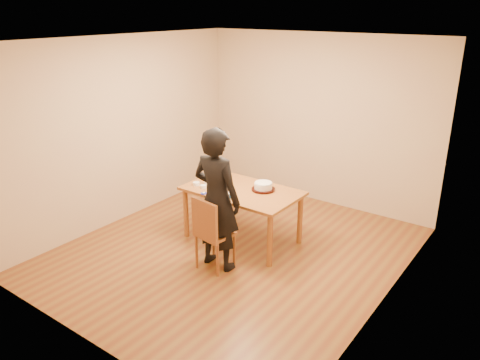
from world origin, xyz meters
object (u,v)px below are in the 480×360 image
Objects in this scene: dining_table at (242,191)px; dining_chair at (215,234)px; cake_plate at (263,189)px; person at (217,200)px; cake at (263,186)px.

dining_chair is (0.15, -0.78, -0.28)m from dining_table.
dining_table is at bearing -149.00° from cake_plate.
dining_chair is 1.23× the size of cake_plate.
person is (-0.09, -0.88, 0.13)m from cake_plate.
dining_table is 0.29m from cake.
dining_chair is at bearing -78.51° from dining_table.
person is (-0.09, -0.88, 0.08)m from cake.
cake is (0.24, 0.15, 0.08)m from dining_table.
cake is 0.88m from person.
cake_plate is 1.31× the size of cake.
dining_chair is 0.22× the size of person.
cake_plate reaches higher than dining_chair.
cake is at bearing 31.53° from dining_table.
cake_plate is 0.18× the size of person.
dining_chair is at bearing 89.80° from person.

